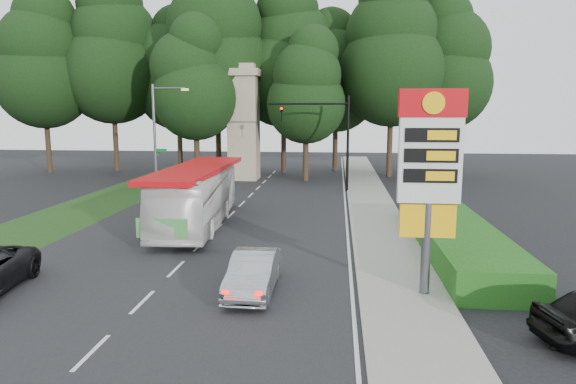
# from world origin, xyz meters

# --- Properties ---
(ground) EXTENTS (120.00, 120.00, 0.00)m
(ground) POSITION_xyz_m (0.00, 0.00, 0.00)
(ground) COLOR black
(ground) RESTS_ON ground
(road_surface) EXTENTS (14.00, 80.00, 0.02)m
(road_surface) POSITION_xyz_m (0.00, 12.00, 0.01)
(road_surface) COLOR black
(road_surface) RESTS_ON ground
(sidewalk_right) EXTENTS (3.00, 80.00, 0.12)m
(sidewalk_right) POSITION_xyz_m (8.50, 12.00, 0.06)
(sidewalk_right) COLOR gray
(sidewalk_right) RESTS_ON ground
(grass_verge_left) EXTENTS (5.00, 50.00, 0.02)m
(grass_verge_left) POSITION_xyz_m (-9.50, 18.00, 0.01)
(grass_verge_left) COLOR #193814
(grass_verge_left) RESTS_ON ground
(hedge) EXTENTS (3.00, 14.00, 1.20)m
(hedge) POSITION_xyz_m (11.50, 8.00, 0.60)
(hedge) COLOR #165316
(hedge) RESTS_ON ground
(gas_station_pylon) EXTENTS (2.10, 0.45, 6.85)m
(gas_station_pylon) POSITION_xyz_m (9.20, 1.99, 4.45)
(gas_station_pylon) COLOR #59595E
(gas_station_pylon) RESTS_ON ground
(traffic_signal_mast) EXTENTS (6.10, 0.35, 7.20)m
(traffic_signal_mast) POSITION_xyz_m (5.68, 24.00, 4.67)
(traffic_signal_mast) COLOR black
(traffic_signal_mast) RESTS_ON ground
(streetlight_signs) EXTENTS (2.75, 0.98, 8.00)m
(streetlight_signs) POSITION_xyz_m (-6.99, 22.01, 4.44)
(streetlight_signs) COLOR #59595E
(streetlight_signs) RESTS_ON ground
(monument) EXTENTS (3.00, 3.00, 10.05)m
(monument) POSITION_xyz_m (-2.00, 30.00, 5.10)
(monument) COLOR gray
(monument) RESTS_ON ground
(tree_far_west) EXTENTS (8.96, 8.96, 17.60)m
(tree_far_west) POSITION_xyz_m (-22.00, 33.00, 10.68)
(tree_far_west) COLOR #2D2116
(tree_far_west) RESTS_ON ground
(tree_west_mid) EXTENTS (9.80, 9.80, 19.25)m
(tree_west_mid) POSITION_xyz_m (-16.00, 35.00, 11.69)
(tree_west_mid) COLOR #2D2116
(tree_west_mid) RESTS_ON ground
(tree_west_near) EXTENTS (8.40, 8.40, 16.50)m
(tree_west_near) POSITION_xyz_m (-10.00, 37.00, 10.02)
(tree_west_near) COLOR #2D2116
(tree_west_near) RESTS_ON ground
(tree_center_left) EXTENTS (10.08, 10.08, 19.80)m
(tree_center_left) POSITION_xyz_m (-5.00, 33.00, 12.02)
(tree_center_left) COLOR #2D2116
(tree_center_left) RESTS_ON ground
(tree_center_right) EXTENTS (9.24, 9.24, 18.15)m
(tree_center_right) POSITION_xyz_m (1.00, 35.00, 11.02)
(tree_center_right) COLOR #2D2116
(tree_center_right) RESTS_ON ground
(tree_east_near) EXTENTS (8.12, 8.12, 15.95)m
(tree_east_near) POSITION_xyz_m (6.00, 37.00, 9.68)
(tree_east_near) COLOR #2D2116
(tree_east_near) RESTS_ON ground
(tree_east_mid) EXTENTS (9.52, 9.52, 18.70)m
(tree_east_mid) POSITION_xyz_m (11.00, 33.00, 11.35)
(tree_east_mid) COLOR #2D2116
(tree_east_mid) RESTS_ON ground
(tree_far_east) EXTENTS (8.68, 8.68, 17.05)m
(tree_far_east) POSITION_xyz_m (16.00, 35.00, 10.35)
(tree_far_east) COLOR #2D2116
(tree_far_east) RESTS_ON ground
(tree_monument_left) EXTENTS (7.28, 7.28, 14.30)m
(tree_monument_left) POSITION_xyz_m (-6.00, 29.00, 8.68)
(tree_monument_left) COLOR #2D2116
(tree_monument_left) RESTS_ON ground
(tree_monument_right) EXTENTS (6.72, 6.72, 13.20)m
(tree_monument_right) POSITION_xyz_m (3.50, 29.50, 8.01)
(tree_monument_right) COLOR #2D2116
(tree_monument_right) RESTS_ON ground
(transit_bus) EXTENTS (3.51, 11.59, 3.18)m
(transit_bus) POSITION_xyz_m (-1.24, 11.65, 1.59)
(transit_bus) COLOR white
(transit_bus) RESTS_ON ground
(sedan_silver) EXTENTS (1.47, 4.18, 1.38)m
(sedan_silver) POSITION_xyz_m (3.43, 1.83, 0.69)
(sedan_silver) COLOR #A0A2A7
(sedan_silver) RESTS_ON ground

